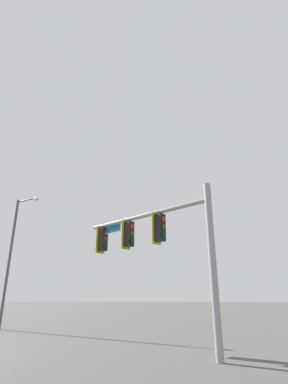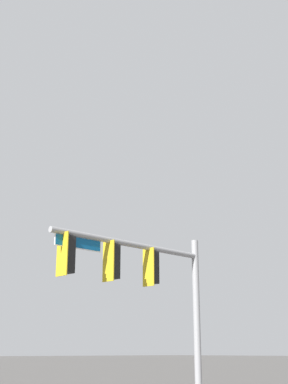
% 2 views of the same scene
% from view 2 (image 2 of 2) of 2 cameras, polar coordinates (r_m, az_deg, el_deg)
% --- Properties ---
extents(signal_pole_near, '(6.69, 0.71, 5.81)m').
position_cam_2_polar(signal_pole_near, '(18.19, 0.21, -9.17)').
color(signal_pole_near, gray).
rests_on(signal_pole_near, ground_plane).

